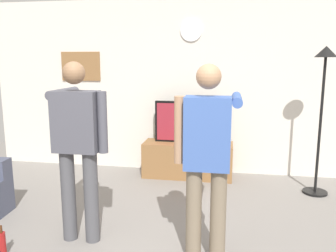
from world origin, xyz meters
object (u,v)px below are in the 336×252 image
at_px(television, 188,122).
at_px(wall_clock, 191,30).
at_px(floor_lamp, 323,90).
at_px(person_standing_nearer_lamp, 78,141).
at_px(framed_picture, 81,66).
at_px(person_standing_nearer_couch, 207,153).
at_px(beverage_bottle, 2,244).
at_px(tv_stand, 188,160).

bearing_deg(television, wall_clock, 90.00).
xyz_separation_m(floor_lamp, person_standing_nearer_lamp, (-2.60, -1.71, -0.38)).
bearing_deg(television, person_standing_nearer_lamp, -110.76).
bearing_deg(television, floor_lamp, -14.15).
xyz_separation_m(framed_picture, person_standing_nearer_lamp, (0.98, -2.40, -0.66)).
distance_m(wall_clock, person_standing_nearer_lamp, 2.81).
relative_size(floor_lamp, person_standing_nearer_couch, 1.12).
bearing_deg(person_standing_nearer_couch, beverage_bottle, -171.36).
xyz_separation_m(television, floor_lamp, (1.78, -0.45, 0.55)).
bearing_deg(person_standing_nearer_lamp, wall_clock, 71.19).
bearing_deg(television, person_standing_nearer_couch, -79.44).
distance_m(tv_stand, person_standing_nearer_couch, 2.40).
height_order(television, person_standing_nearer_lamp, person_standing_nearer_lamp).
bearing_deg(tv_stand, floor_lamp, -12.73).
bearing_deg(floor_lamp, person_standing_nearer_couch, -126.12).
bearing_deg(television, framed_picture, 172.14).
bearing_deg(person_standing_nearer_couch, wall_clock, 99.57).
bearing_deg(person_standing_nearer_couch, person_standing_nearer_lamp, 173.31).
height_order(wall_clock, person_standing_nearer_couch, wall_clock).
height_order(tv_stand, person_standing_nearer_lamp, person_standing_nearer_lamp).
height_order(tv_stand, wall_clock, wall_clock).
bearing_deg(framed_picture, floor_lamp, -11.02).
bearing_deg(tv_stand, framed_picture, 170.69).
height_order(tv_stand, framed_picture, framed_picture).
bearing_deg(wall_clock, tv_stand, -90.00).
bearing_deg(tv_stand, person_standing_nearer_lamp, -111.18).
distance_m(framed_picture, person_standing_nearer_lamp, 2.68).
xyz_separation_m(tv_stand, wall_clock, (0.00, 0.29, 1.95)).
xyz_separation_m(tv_stand, framed_picture, (-1.80, 0.30, 1.40)).
bearing_deg(person_standing_nearer_couch, television, 100.56).
height_order(framed_picture, person_standing_nearer_lamp, framed_picture).
xyz_separation_m(television, framed_picture, (-1.80, 0.25, 0.82)).
distance_m(tv_stand, framed_picture, 2.30).
bearing_deg(beverage_bottle, framed_picture, 97.95).
height_order(wall_clock, beverage_bottle, wall_clock).
relative_size(tv_stand, beverage_bottle, 4.53).
relative_size(tv_stand, framed_picture, 2.07).
relative_size(floor_lamp, person_standing_nearer_lamp, 1.11).
relative_size(person_standing_nearer_lamp, beverage_bottle, 5.91).
distance_m(person_standing_nearer_lamp, beverage_bottle, 1.15).
bearing_deg(person_standing_nearer_lamp, tv_stand, 68.82).
relative_size(television, floor_lamp, 0.53).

